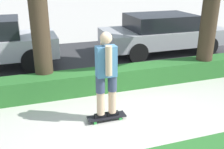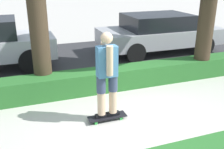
% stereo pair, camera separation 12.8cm
% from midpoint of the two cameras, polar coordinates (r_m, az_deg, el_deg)
% --- Properties ---
extents(ground_plane, '(60.00, 60.00, 0.00)m').
position_cam_midpoint_polar(ground_plane, '(5.41, 3.33, -9.62)').
color(ground_plane, beige).
extents(street_asphalt, '(13.02, 5.00, 0.01)m').
position_cam_midpoint_polar(street_asphalt, '(9.10, -7.03, 3.18)').
color(street_asphalt, '#38383A').
rests_on(street_asphalt, ground_plane).
extents(hedge_row, '(13.02, 0.60, 0.53)m').
position_cam_midpoint_polar(hedge_row, '(6.64, -2.00, -1.06)').
color(hedge_row, '#2D702D').
rests_on(hedge_row, ground_plane).
extents(skateboard, '(0.78, 0.24, 0.08)m').
position_cam_midpoint_polar(skateboard, '(5.34, -1.73, -9.19)').
color(skateboard, black).
rests_on(skateboard, ground_plane).
extents(skater_person, '(0.50, 0.44, 1.71)m').
position_cam_midpoint_polar(skater_person, '(4.94, -1.84, 0.16)').
color(skater_person, black).
rests_on(skater_person, skateboard).
extents(parked_car_middle, '(4.48, 2.04, 1.42)m').
position_cam_midpoint_polar(parked_car_middle, '(9.99, 9.79, 9.07)').
color(parked_car_middle, '#B7B7BC').
rests_on(parked_car_middle, ground_plane).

